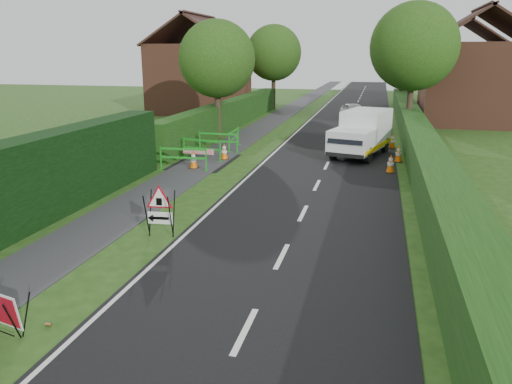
{
  "coord_description": "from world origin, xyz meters",
  "views": [
    {
      "loc": [
        4.57,
        -10.13,
        4.8
      ],
      "look_at": [
        1.36,
        3.02,
        1.03
      ],
      "focal_mm": 35.0,
      "sensor_mm": 36.0,
      "label": 1
    }
  ],
  "objects_px": {
    "red_rect_sign": "(1,310)",
    "works_van": "(362,132)",
    "triangle_sign": "(158,207)",
    "hatchback_car": "(354,111)"
  },
  "relations": [
    {
      "from": "works_van",
      "to": "hatchback_car",
      "type": "xyz_separation_m",
      "value": [
        -1.07,
        13.57,
        -0.51
      ]
    },
    {
      "from": "red_rect_sign",
      "to": "works_van",
      "type": "distance_m",
      "value": 18.68
    },
    {
      "from": "red_rect_sign",
      "to": "triangle_sign",
      "type": "xyz_separation_m",
      "value": [
        0.7,
        5.09,
        0.4
      ]
    },
    {
      "from": "works_van",
      "to": "red_rect_sign",
      "type": "bearing_deg",
      "value": -92.41
    },
    {
      "from": "triangle_sign",
      "to": "works_van",
      "type": "relative_size",
      "value": 0.25
    },
    {
      "from": "red_rect_sign",
      "to": "triangle_sign",
      "type": "distance_m",
      "value": 5.15
    },
    {
      "from": "triangle_sign",
      "to": "red_rect_sign",
      "type": "bearing_deg",
      "value": -103.95
    },
    {
      "from": "works_van",
      "to": "hatchback_car",
      "type": "distance_m",
      "value": 13.62
    },
    {
      "from": "red_rect_sign",
      "to": "works_van",
      "type": "height_order",
      "value": "works_van"
    },
    {
      "from": "hatchback_car",
      "to": "works_van",
      "type": "bearing_deg",
      "value": -103.11
    }
  ]
}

